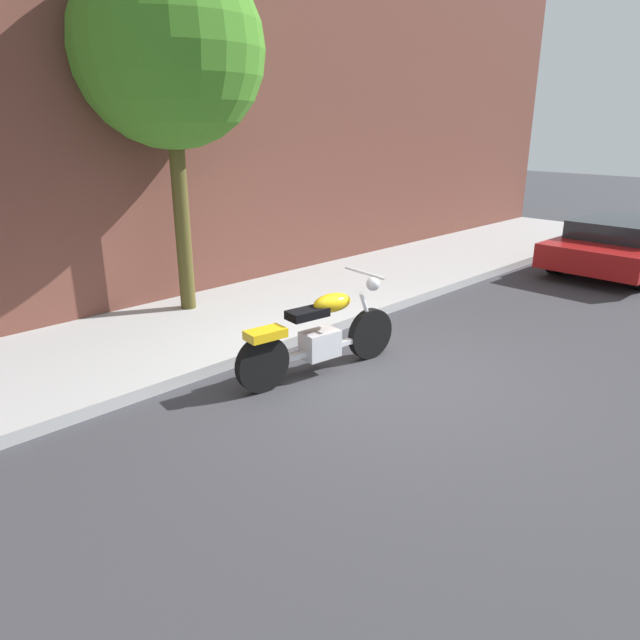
# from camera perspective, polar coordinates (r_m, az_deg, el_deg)

# --- Properties ---
(ground_plane) EXTENTS (60.00, 60.00, 0.00)m
(ground_plane) POSITION_cam_1_polar(r_m,az_deg,el_deg) (6.82, 5.90, -5.82)
(ground_plane) COLOR #38383D
(sidewalk) EXTENTS (23.43, 2.73, 0.14)m
(sidewalk) POSITION_cam_1_polar(r_m,az_deg,el_deg) (8.71, -8.55, 0.16)
(sidewalk) COLOR #A8A8A8
(sidewalk) RESTS_ON ground
(motorcycle) EXTENTS (2.23, 0.73, 1.14)m
(motorcycle) POSITION_cam_1_polar(r_m,az_deg,el_deg) (6.77, -0.04, -1.55)
(motorcycle) COLOR black
(motorcycle) RESTS_ON ground
(parked_car_red) EXTENTS (4.18, 1.92, 1.03)m
(parked_car_red) POSITION_cam_1_polar(r_m,az_deg,el_deg) (13.18, 27.92, 6.74)
(parked_car_red) COLOR black
(parked_car_red) RESTS_ON ground
(street_tree) EXTENTS (2.59, 2.59, 5.04)m
(street_tree) POSITION_cam_1_polar(r_m,az_deg,el_deg) (8.76, -14.63, 24.20)
(street_tree) COLOR #4C451F
(street_tree) RESTS_ON ground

